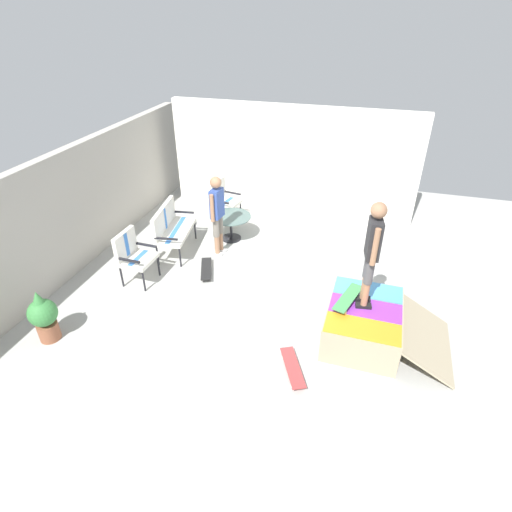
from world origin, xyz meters
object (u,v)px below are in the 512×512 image
at_px(patio_table, 231,223).
at_px(person_skater, 372,248).
at_px(skateboard_spare, 293,367).
at_px(skateboard_on_ramp, 348,298).
at_px(patio_bench, 170,225).
at_px(potted_plant, 43,315).
at_px(patio_chair_near_house, 222,197).
at_px(skateboard_by_bench, 206,269).
at_px(skate_ramp, 365,323).
at_px(patio_chair_by_wall, 132,253).
at_px(person_watching, 217,210).

relative_size(patio_table, person_skater, 0.53).
distance_m(skateboard_spare, skateboard_on_ramp, 1.38).
bearing_deg(patio_table, patio_bench, 129.33).
height_order(person_skater, potted_plant, person_skater).
distance_m(patio_chair_near_house, potted_plant, 4.85).
bearing_deg(skateboard_by_bench, skateboard_spare, -133.21).
bearing_deg(skate_ramp, skateboard_on_ramp, 79.76).
height_order(patio_chair_by_wall, skateboard_on_ramp, patio_chair_by_wall).
distance_m(person_watching, skateboard_on_ramp, 3.32).
relative_size(person_watching, person_skater, 1.01).
distance_m(skate_ramp, person_skater, 1.31).
bearing_deg(skateboard_by_bench, skateboard_on_ramp, -109.03).
distance_m(patio_chair_by_wall, skateboard_spare, 3.71).
relative_size(patio_chair_near_house, potted_plant, 1.11).
bearing_deg(potted_plant, skateboard_by_bench, -34.51).
bearing_deg(skateboard_spare, person_skater, -37.33).
bearing_deg(patio_table, skateboard_spare, -148.25).
height_order(patio_table, person_watching, person_watching).
relative_size(patio_table, person_watching, 0.52).
distance_m(skateboard_spare, potted_plant, 3.90).
bearing_deg(patio_chair_by_wall, patio_bench, -9.09).
distance_m(skate_ramp, patio_table, 3.95).
relative_size(skateboard_spare, skateboard_on_ramp, 0.98).
bearing_deg(skateboard_on_ramp, person_skater, -81.88).
distance_m(patio_bench, skateboard_spare, 4.17).
xyz_separation_m(person_watching, skateboard_on_ramp, (-1.74, -2.82, -0.32)).
height_order(skate_ramp, skateboard_by_bench, skate_ramp).
relative_size(person_skater, skateboard_by_bench, 2.09).
bearing_deg(patio_bench, patio_table, -50.67).
height_order(patio_chair_near_house, skateboard_by_bench, patio_chair_near_house).
bearing_deg(skate_ramp, person_skater, 43.15).
height_order(patio_chair_near_house, patio_chair_by_wall, same).
relative_size(skateboard_on_ramp, potted_plant, 0.90).
distance_m(patio_chair_by_wall, person_skater, 4.36).
xyz_separation_m(skateboard_spare, skateboard_on_ramp, (1.08, -0.62, 0.60)).
bearing_deg(person_watching, skateboard_on_ramp, -121.70).
xyz_separation_m(patio_chair_near_house, patio_chair_by_wall, (-2.86, 0.73, 0.00)).
bearing_deg(skateboard_spare, patio_table, 31.75).
xyz_separation_m(patio_bench, person_watching, (0.19, -0.99, 0.39)).
xyz_separation_m(patio_bench, skateboard_on_ramp, (-1.55, -3.81, 0.07)).
height_order(patio_table, person_skater, person_skater).
height_order(patio_chair_by_wall, patio_table, patio_chair_by_wall).
height_order(person_watching, skateboard_on_ramp, person_watching).
height_order(skate_ramp, person_watching, person_watching).
bearing_deg(skateboard_by_bench, person_watching, 1.19).
relative_size(patio_bench, skateboard_on_ramp, 1.60).
relative_size(patio_bench, person_watching, 0.77).
height_order(patio_bench, skateboard_spare, patio_bench).
bearing_deg(patio_table, skate_ramp, -128.48).
xyz_separation_m(patio_bench, potted_plant, (-3.03, 0.67, -0.15)).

